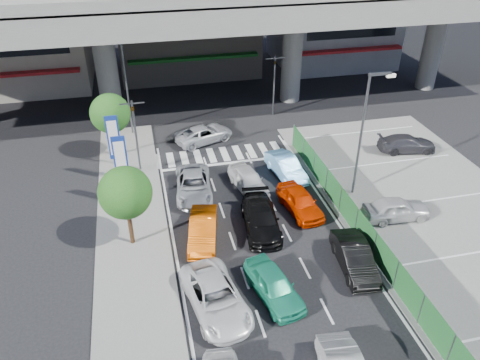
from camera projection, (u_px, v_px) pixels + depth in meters
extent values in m
plane|color=black|center=(275.00, 273.00, 23.91)|extent=(120.00, 120.00, 0.00)
cube|color=slate|center=(444.00, 220.00, 27.66)|extent=(12.00, 28.00, 0.06)
cube|color=slate|center=(133.00, 243.00, 25.84)|extent=(4.00, 30.00, 0.12)
cylinder|color=slate|center=(107.00, 71.00, 38.44)|extent=(1.80, 1.80, 8.00)
cylinder|color=slate|center=(292.00, 57.00, 41.52)|extent=(1.80, 1.80, 8.00)
cylinder|color=slate|center=(433.00, 47.00, 44.21)|extent=(1.80, 1.80, 8.00)
cube|color=slate|center=(200.00, 2.00, 37.34)|extent=(64.00, 14.00, 2.00)
cube|color=slate|center=(215.00, 2.00, 31.03)|extent=(64.00, 0.40, 0.90)
cube|color=#A39A83|center=(16.00, 17.00, 43.85)|extent=(12.00, 10.00, 13.00)
cube|color=#AC1519|center=(17.00, 73.00, 41.59)|extent=(10.80, 1.60, 0.25)
cube|color=black|center=(4.00, 22.00, 39.36)|extent=(9.60, 0.10, 5.85)
cube|color=#115919|center=(194.00, 57.00, 45.49)|extent=(12.60, 1.60, 0.25)
cube|color=gray|center=(334.00, 6.00, 50.27)|extent=(12.00, 10.00, 12.00)
cube|color=#AC1519|center=(350.00, 49.00, 47.74)|extent=(10.80, 1.60, 0.25)
cube|color=black|center=(355.00, 10.00, 45.80)|extent=(9.60, 0.10, 5.40)
cylinder|color=#595B60|center=(136.00, 137.00, 31.26)|extent=(0.14, 0.14, 5.20)
cube|color=#595B60|center=(132.00, 103.00, 29.99)|extent=(1.60, 0.08, 0.08)
imported|color=black|center=(132.00, 108.00, 30.15)|extent=(0.26, 1.24, 0.50)
cylinder|color=#595B60|center=(274.00, 86.00, 39.30)|extent=(0.14, 0.14, 5.20)
cube|color=#595B60|center=(275.00, 58.00, 38.03)|extent=(1.60, 0.08, 0.08)
imported|color=black|center=(275.00, 62.00, 38.19)|extent=(0.26, 1.24, 0.50)
cylinder|color=#595B60|center=(361.00, 137.00, 28.10)|extent=(0.16, 0.16, 8.00)
cube|color=#595B60|center=(380.00, 74.00, 26.15)|extent=(1.40, 0.15, 0.15)
cube|color=silver|center=(391.00, 76.00, 26.37)|extent=(0.50, 0.22, 0.18)
cylinder|color=#595B60|center=(127.00, 86.00, 35.42)|extent=(0.16, 0.16, 8.00)
cube|color=#595B60|center=(128.00, 34.00, 33.48)|extent=(1.40, 0.15, 0.15)
cube|color=silver|center=(138.00, 35.00, 33.69)|extent=(0.50, 0.22, 0.18)
cylinder|color=#595B60|center=(125.00, 189.00, 28.56)|extent=(0.10, 0.10, 2.20)
cube|color=navy|center=(121.00, 159.00, 27.45)|extent=(0.80, 0.12, 3.00)
cube|color=white|center=(121.00, 160.00, 27.39)|extent=(0.60, 0.02, 2.40)
cylinder|color=#595B60|center=(118.00, 166.00, 30.96)|extent=(0.10, 0.10, 2.20)
cube|color=navy|center=(114.00, 138.00, 29.85)|extent=(0.80, 0.12, 3.00)
cube|color=white|center=(114.00, 138.00, 29.79)|extent=(0.60, 0.02, 2.40)
cylinder|color=#382314|center=(131.00, 227.00, 25.23)|extent=(0.24, 0.24, 2.40)
sphere|color=#1A4313|center=(125.00, 193.00, 24.07)|extent=(2.80, 2.80, 2.80)
cylinder|color=#382314|center=(115.00, 141.00, 33.76)|extent=(0.24, 0.24, 2.40)
sphere|color=#1A4313|center=(110.00, 113.00, 32.60)|extent=(2.80, 2.80, 2.80)
imported|color=white|center=(216.00, 297.00, 21.55)|extent=(3.10, 5.28, 1.38)
imported|color=#229A76|center=(274.00, 285.00, 22.21)|extent=(2.48, 4.31, 1.38)
imported|color=black|center=(355.00, 258.00, 23.88)|extent=(1.88, 4.32, 1.38)
imported|color=#C34C06|center=(203.00, 230.00, 25.82)|extent=(2.30, 4.40, 1.38)
imported|color=black|center=(261.00, 218.00, 26.71)|extent=(2.44, 4.94, 1.38)
imported|color=red|center=(300.00, 201.00, 28.17)|extent=(2.17, 4.24, 1.38)
imported|color=#ACAFB4|center=(194.00, 185.00, 29.77)|extent=(2.68, 5.00, 1.33)
imported|color=silver|center=(248.00, 180.00, 30.28)|extent=(2.30, 4.19, 1.35)
imported|color=#6EB8F7|center=(286.00, 167.00, 31.68)|extent=(2.03, 4.33, 1.37)
imported|color=#AFB1B8|center=(204.00, 134.00, 36.07)|extent=(5.02, 3.58, 1.27)
imported|color=silver|center=(396.00, 209.00, 27.45)|extent=(4.07, 1.83, 1.36)
imported|color=#353439|center=(407.00, 144.00, 34.62)|extent=(4.47, 2.40, 1.23)
cone|color=#F5400D|center=(342.00, 202.00, 28.66)|extent=(0.39, 0.39, 0.66)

